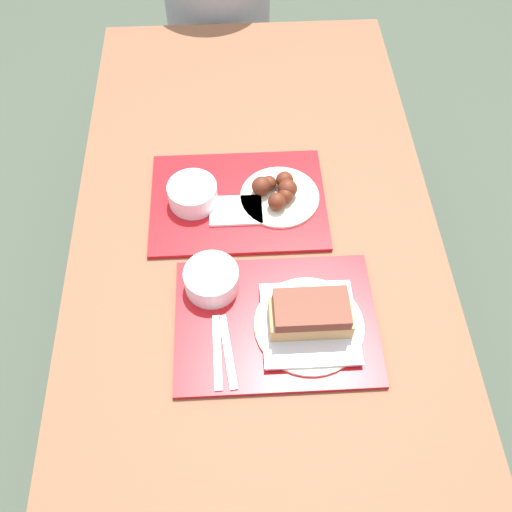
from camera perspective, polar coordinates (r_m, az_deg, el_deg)
The scene contains 12 objects.
ground_plane at distance 1.97m, azimuth 0.14°, elevation -12.60°, with size 12.00×12.00×0.00m, color #424C3D.
picnic_table at distance 1.39m, azimuth 0.19°, elevation -2.59°, with size 0.89×1.90×0.73m.
picnic_bench_far at distance 2.39m, azimuth -1.39°, elevation 18.28°, with size 0.84×0.28×0.46m.
tray_near at distance 1.24m, azimuth 1.99°, elevation -6.60°, with size 0.44×0.32×0.01m.
tray_far at distance 1.43m, azimuth -1.81°, elevation 5.49°, with size 0.44×0.32×0.01m.
bowl_coleslaw_near at distance 1.26m, azimuth -4.47°, elevation -2.29°, with size 0.12×0.12×0.06m.
brisket_sandwich_plate at distance 1.21m, azimuth 5.42°, elevation -6.24°, with size 0.24×0.24×0.09m.
plastic_fork_near at distance 1.20m, azimuth -3.89°, elevation -9.53°, with size 0.02×0.17×0.00m.
plastic_knife_near at distance 1.20m, azimuth -2.83°, elevation -9.49°, with size 0.04×0.17×0.00m.
bowl_coleslaw_far at distance 1.41m, azimuth -6.36°, elevation 6.27°, with size 0.12×0.12×0.06m.
wings_plate_far at distance 1.42m, azimuth 2.23°, elevation 6.41°, with size 0.20×0.20×0.06m.
napkin_far at distance 1.40m, azimuth -2.03°, elevation 4.57°, with size 0.13×0.09×0.01m.
Camera 1 is at (-0.04, -0.74, 1.83)m, focal length 40.00 mm.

